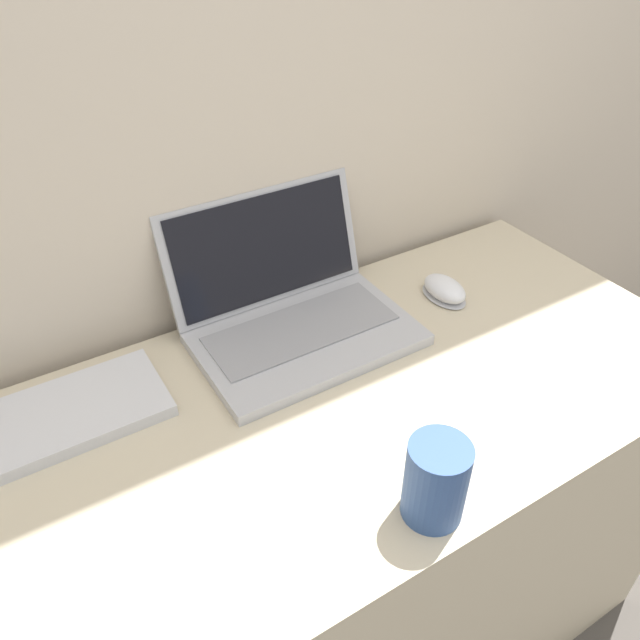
% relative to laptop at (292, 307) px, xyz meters
% --- Properties ---
extents(desk, '(1.15, 0.58, 0.73)m').
position_rel_laptop_xyz_m(desk, '(0.02, -0.19, -0.41)').
color(desk, beige).
rests_on(desk, ground_plane).
extents(laptop, '(0.36, 0.29, 0.21)m').
position_rel_laptop_xyz_m(laptop, '(0.00, 0.00, 0.00)').
color(laptop, '#ADADB2').
rests_on(laptop, desk).
extents(drink_cup, '(0.08, 0.08, 0.12)m').
position_rel_laptop_xyz_m(drink_cup, '(-0.04, -0.42, 0.01)').
color(drink_cup, '#33518C').
rests_on(drink_cup, desk).
extents(computer_mouse, '(0.06, 0.10, 0.04)m').
position_rel_laptop_xyz_m(computer_mouse, '(0.29, -0.06, -0.03)').
color(computer_mouse, '#B2B2B7').
rests_on(computer_mouse, desk).
extents(external_keyboard, '(0.37, 0.15, 0.02)m').
position_rel_laptop_xyz_m(external_keyboard, '(-0.43, -0.02, -0.04)').
color(external_keyboard, silver).
rests_on(external_keyboard, desk).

